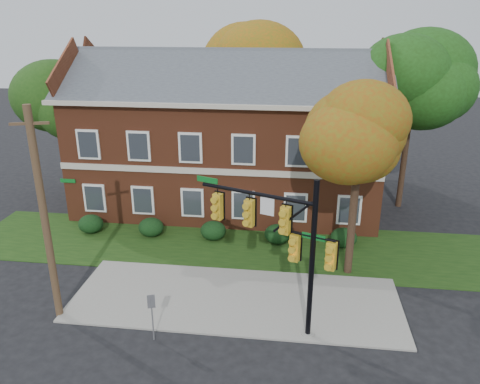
# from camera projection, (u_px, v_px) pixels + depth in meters

# --- Properties ---
(ground) EXTENTS (120.00, 120.00, 0.00)m
(ground) POSITION_uv_depth(u_px,v_px,m) (232.00, 314.00, 19.21)
(ground) COLOR black
(ground) RESTS_ON ground
(sidewalk) EXTENTS (14.00, 5.00, 0.08)m
(sidewalk) POSITION_uv_depth(u_px,v_px,m) (236.00, 299.00, 20.12)
(sidewalk) COLOR gray
(sidewalk) RESTS_ON ground
(grass_strip) EXTENTS (30.00, 6.00, 0.04)m
(grass_strip) POSITION_uv_depth(u_px,v_px,m) (248.00, 247.00, 24.78)
(grass_strip) COLOR #193811
(grass_strip) RESTS_ON ground
(apartment_building) EXTENTS (18.80, 8.80, 9.74)m
(apartment_building) POSITION_uv_depth(u_px,v_px,m) (227.00, 129.00, 28.81)
(apartment_building) COLOR brown
(apartment_building) RESTS_ON ground
(hedge_far_left) EXTENTS (1.40, 1.26, 1.05)m
(hedge_far_left) POSITION_uv_depth(u_px,v_px,m) (91.00, 224.00, 26.31)
(hedge_far_left) COLOR black
(hedge_far_left) RESTS_ON ground
(hedge_left) EXTENTS (1.40, 1.26, 1.05)m
(hedge_left) POSITION_uv_depth(u_px,v_px,m) (151.00, 227.00, 25.90)
(hedge_left) COLOR black
(hedge_left) RESTS_ON ground
(hedge_center) EXTENTS (1.40, 1.26, 1.05)m
(hedge_center) POSITION_uv_depth(u_px,v_px,m) (213.00, 231.00, 25.49)
(hedge_center) COLOR black
(hedge_center) RESTS_ON ground
(hedge_right) EXTENTS (1.40, 1.26, 1.05)m
(hedge_right) POSITION_uv_depth(u_px,v_px,m) (277.00, 234.00, 25.08)
(hedge_right) COLOR black
(hedge_right) RESTS_ON ground
(hedge_far_right) EXTENTS (1.40, 1.26, 1.05)m
(hedge_far_right) POSITION_uv_depth(u_px,v_px,m) (344.00, 238.00, 24.66)
(hedge_far_right) COLOR black
(hedge_far_right) RESTS_ON ground
(tree_near_right) EXTENTS (4.50, 4.25, 8.58)m
(tree_near_right) POSITION_uv_depth(u_px,v_px,m) (366.00, 137.00, 19.85)
(tree_near_right) COLOR black
(tree_near_right) RESTS_ON ground
(tree_left_rear) EXTENTS (5.40, 5.10, 8.88)m
(tree_left_rear) POSITION_uv_depth(u_px,v_px,m) (65.00, 101.00, 28.32)
(tree_left_rear) COLOR black
(tree_left_rear) RESTS_ON ground
(tree_right_rear) EXTENTS (6.30, 5.95, 10.62)m
(tree_right_rear) POSITION_uv_depth(u_px,v_px,m) (421.00, 78.00, 27.18)
(tree_right_rear) COLOR black
(tree_right_rear) RESTS_ON ground
(tree_far_rear) EXTENTS (6.84, 6.46, 11.52)m
(tree_far_rear) POSITION_uv_depth(u_px,v_px,m) (260.00, 55.00, 34.59)
(tree_far_rear) COLOR black
(tree_far_rear) RESTS_ON ground
(traffic_signal) EXTENTS (5.35, 2.15, 6.32)m
(traffic_signal) POSITION_uv_depth(u_px,v_px,m) (283.00, 237.00, 16.99)
(traffic_signal) COLOR gray
(traffic_signal) RESTS_ON ground
(utility_pole) EXTENTS (1.31, 0.49, 8.61)m
(utility_pole) POSITION_uv_depth(u_px,v_px,m) (44.00, 217.00, 17.61)
(utility_pole) COLOR #4F3D25
(utility_pole) RESTS_ON ground
(sign_post) EXTENTS (0.28, 0.12, 1.97)m
(sign_post) POSITION_uv_depth(u_px,v_px,m) (152.00, 310.00, 17.20)
(sign_post) COLOR slate
(sign_post) RESTS_ON ground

